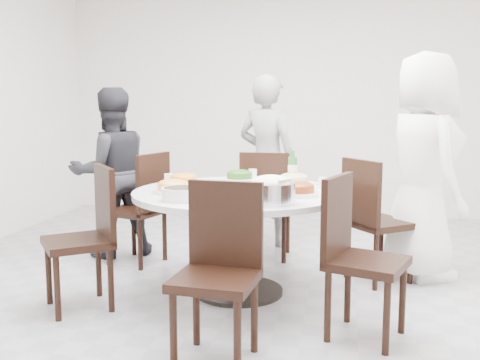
% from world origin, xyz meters
% --- Properties ---
extents(floor, '(6.00, 6.00, 0.01)m').
position_xyz_m(floor, '(0.00, 0.00, 0.00)').
color(floor, '#A3A3A7').
rests_on(floor, ground).
extents(wall_back, '(6.00, 0.01, 2.80)m').
position_xyz_m(wall_back, '(0.00, 3.00, 1.40)').
color(wall_back, white).
rests_on(wall_back, ground).
extents(wall_front, '(6.00, 0.01, 2.80)m').
position_xyz_m(wall_front, '(0.00, -3.00, 1.40)').
color(wall_front, white).
rests_on(wall_front, ground).
extents(dining_table, '(1.50, 1.50, 0.75)m').
position_xyz_m(dining_table, '(-0.34, -0.00, 0.38)').
color(dining_table, white).
rests_on(dining_table, floor).
extents(chair_ne, '(0.59, 0.59, 0.95)m').
position_xyz_m(chair_ne, '(0.67, 0.47, 0.47)').
color(chair_ne, black).
rests_on(chair_ne, floor).
extents(chair_n, '(0.42, 0.42, 0.95)m').
position_xyz_m(chair_n, '(-0.26, 0.97, 0.47)').
color(chair_n, black).
rests_on(chair_n, floor).
extents(chair_nw, '(0.53, 0.53, 0.95)m').
position_xyz_m(chair_nw, '(-1.34, 0.60, 0.47)').
color(chair_nw, black).
rests_on(chair_nw, floor).
extents(chair_sw, '(0.59, 0.59, 0.95)m').
position_xyz_m(chair_sw, '(-1.33, -0.49, 0.47)').
color(chair_sw, black).
rests_on(chair_sw, floor).
extents(chair_s, '(0.46, 0.46, 0.95)m').
position_xyz_m(chair_s, '(-0.26, -1.09, 0.47)').
color(chair_s, black).
rests_on(chair_s, floor).
extents(chair_se, '(0.54, 0.54, 0.95)m').
position_xyz_m(chair_se, '(0.54, -0.62, 0.47)').
color(chair_se, black).
rests_on(chair_se, floor).
extents(diner_right, '(0.84, 1.00, 1.75)m').
position_xyz_m(diner_right, '(1.00, 0.65, 0.88)').
color(diner_right, white).
rests_on(diner_right, floor).
extents(diner_middle, '(0.69, 0.58, 1.63)m').
position_xyz_m(diner_middle, '(-0.33, 1.44, 0.81)').
color(diner_middle, black).
rests_on(diner_middle, floor).
extents(diner_left, '(0.92, 0.89, 1.50)m').
position_xyz_m(diner_left, '(-1.63, 0.78, 0.75)').
color(diner_left, black).
rests_on(diner_left, floor).
extents(dish_greens, '(0.26, 0.26, 0.07)m').
position_xyz_m(dish_greens, '(-0.41, 0.46, 0.78)').
color(dish_greens, white).
rests_on(dish_greens, dining_table).
extents(dish_pale, '(0.28, 0.28, 0.08)m').
position_xyz_m(dish_pale, '(0.03, 0.30, 0.79)').
color(dish_pale, white).
rests_on(dish_pale, dining_table).
extents(dish_orange, '(0.26, 0.26, 0.07)m').
position_xyz_m(dish_orange, '(-0.79, 0.17, 0.78)').
color(dish_orange, white).
rests_on(dish_orange, dining_table).
extents(dish_redbrown, '(0.27, 0.27, 0.07)m').
position_xyz_m(dish_redbrown, '(0.10, -0.13, 0.78)').
color(dish_redbrown, white).
rests_on(dish_redbrown, dining_table).
extents(dish_tofu, '(0.27, 0.27, 0.07)m').
position_xyz_m(dish_tofu, '(-0.77, -0.18, 0.78)').
color(dish_tofu, white).
rests_on(dish_tofu, dining_table).
extents(rice_bowl, '(0.30, 0.30, 0.13)m').
position_xyz_m(rice_bowl, '(-0.05, -0.43, 0.81)').
color(rice_bowl, silver).
rests_on(rice_bowl, dining_table).
extents(soup_bowl, '(0.27, 0.27, 0.08)m').
position_xyz_m(soup_bowl, '(-0.63, -0.43, 0.79)').
color(soup_bowl, white).
rests_on(soup_bowl, dining_table).
extents(beverage_bottle, '(0.07, 0.07, 0.25)m').
position_xyz_m(beverage_bottle, '(-0.00, 0.52, 0.87)').
color(beverage_bottle, '#2F702D').
rests_on(beverage_bottle, dining_table).
extents(tea_cups, '(0.07, 0.07, 0.08)m').
position_xyz_m(tea_cups, '(-0.31, 0.62, 0.79)').
color(tea_cups, white).
rests_on(tea_cups, dining_table).
extents(chopsticks, '(0.24, 0.04, 0.01)m').
position_xyz_m(chopsticks, '(-0.34, 0.64, 0.76)').
color(chopsticks, tan).
rests_on(chopsticks, dining_table).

